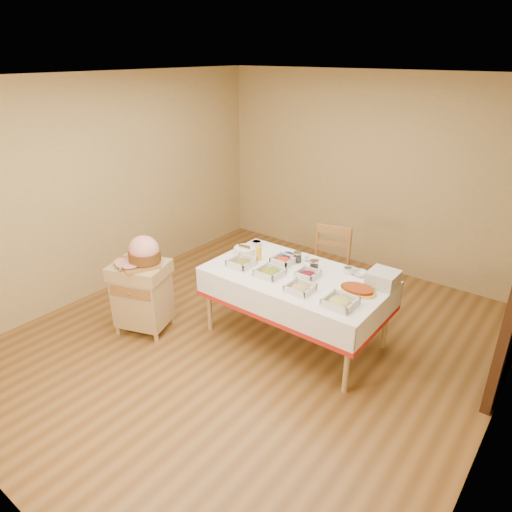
{
  "coord_description": "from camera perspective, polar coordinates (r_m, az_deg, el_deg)",
  "views": [
    {
      "loc": [
        2.47,
        -3.17,
        2.81
      ],
      "look_at": [
        -0.13,
        0.2,
        0.88
      ],
      "focal_mm": 32.0,
      "sensor_mm": 36.0,
      "label": 1
    }
  ],
  "objects": [
    {
      "name": "serving_dish_f",
      "position": [
        4.53,
        6.47,
        -2.27
      ],
      "size": [
        0.21,
        0.2,
        0.1
      ],
      "color": "silver",
      "rests_on": "dining_table"
    },
    {
      "name": "small_bowl_left",
      "position": [
        5.21,
        0.07,
        1.6
      ],
      "size": [
        0.12,
        0.12,
        0.06
      ],
      "color": "silver",
      "rests_on": "dining_table"
    },
    {
      "name": "serving_dish_b",
      "position": [
        4.54,
        1.74,
        -2.04
      ],
      "size": [
        0.25,
        0.25,
        0.1
      ],
      "color": "silver",
      "rests_on": "dining_table"
    },
    {
      "name": "preserve_jar_right",
      "position": [
        4.65,
        7.27,
        -1.29
      ],
      "size": [
        0.09,
        0.09,
        0.12
      ],
      "color": "silver",
      "rests_on": "dining_table"
    },
    {
      "name": "serving_dish_a",
      "position": [
        4.74,
        -1.83,
        -0.84
      ],
      "size": [
        0.25,
        0.24,
        0.11
      ],
      "color": "silver",
      "rests_on": "dining_table"
    },
    {
      "name": "preserve_jar_left",
      "position": [
        4.83,
        5.2,
        -0.19
      ],
      "size": [
        0.09,
        0.09,
        0.11
      ],
      "color": "silver",
      "rests_on": "dining_table"
    },
    {
      "name": "brass_platter",
      "position": [
        4.34,
        12.63,
        -4.13
      ],
      "size": [
        0.34,
        0.25,
        0.04
      ],
      "color": "gold",
      "rests_on": "dining_table"
    },
    {
      "name": "bowl_small_imported",
      "position": [
        4.65,
        12.86,
        -2.13
      ],
      "size": [
        0.16,
        0.16,
        0.04
      ],
      "primitive_type": "imported",
      "rotation": [
        0.0,
        0.0,
        0.13
      ],
      "color": "silver",
      "rests_on": "dining_table"
    },
    {
      "name": "dining_chair",
      "position": [
        5.3,
        9.01,
        -1.68
      ],
      "size": [
        0.54,
        0.52,
        0.99
      ],
      "color": "#9B6833",
      "rests_on": "ground"
    },
    {
      "name": "mustard_bottle",
      "position": [
        4.85,
        0.35,
        0.42
      ],
      "size": [
        0.06,
        0.06,
        0.19
      ],
      "color": "gold",
      "rests_on": "dining_table"
    },
    {
      "name": "room_shell",
      "position": [
        4.3,
        -0.23,
        3.8
      ],
      "size": [
        5.0,
        5.0,
        5.0
      ],
      "color": "brown",
      "rests_on": "ground"
    },
    {
      "name": "small_bowl_right",
      "position": [
        4.67,
        11.51,
        -1.73
      ],
      "size": [
        0.12,
        0.12,
        0.06
      ],
      "color": "silver",
      "rests_on": "dining_table"
    },
    {
      "name": "bowl_white_imported",
      "position": [
        4.89,
        6.97,
        -0.38
      ],
      "size": [
        0.16,
        0.16,
        0.03
      ],
      "primitive_type": "imported",
      "rotation": [
        0.0,
        0.0,
        0.14
      ],
      "color": "silver",
      "rests_on": "dining_table"
    },
    {
      "name": "ham_on_board",
      "position": [
        4.8,
        -13.92,
        0.43
      ],
      "size": [
        0.47,
        0.44,
        0.31
      ],
      "color": "#9B6833",
      "rests_on": "butcher_cart"
    },
    {
      "name": "small_bowl_mid",
      "position": [
        4.91,
        3.97,
        0.02
      ],
      "size": [
        0.13,
        0.13,
        0.05
      ],
      "color": "#1B2050",
      "rests_on": "dining_table"
    },
    {
      "name": "dining_table",
      "position": [
        4.66,
        4.99,
        -4.09
      ],
      "size": [
        1.82,
        1.02,
        0.76
      ],
      "color": "tan",
      "rests_on": "ground"
    },
    {
      "name": "serving_dish_c",
      "position": [
        4.27,
        5.53,
        -4.0
      ],
      "size": [
        0.23,
        0.23,
        0.09
      ],
      "color": "silver",
      "rests_on": "dining_table"
    },
    {
      "name": "bread_basket",
      "position": [
        4.99,
        -1.45,
        0.65
      ],
      "size": [
        0.23,
        0.23,
        0.1
      ],
      "color": "white",
      "rests_on": "dining_table"
    },
    {
      "name": "butcher_cart",
      "position": [
        5.02,
        -14.05,
        -4.49
      ],
      "size": [
        0.68,
        0.63,
        0.79
      ],
      "color": "tan",
      "rests_on": "ground"
    },
    {
      "name": "serving_dish_d",
      "position": [
        4.09,
        10.47,
        -5.64
      ],
      "size": [
        0.26,
        0.26,
        0.1
      ],
      "color": "silver",
      "rests_on": "dining_table"
    },
    {
      "name": "serving_dish_e",
      "position": [
        4.8,
        3.45,
        -0.53
      ],
      "size": [
        0.23,
        0.22,
        0.1
      ],
      "color": "silver",
      "rests_on": "dining_table"
    },
    {
      "name": "plate_stack",
      "position": [
        4.49,
        15.61,
        -2.74
      ],
      "size": [
        0.27,
        0.27,
        0.15
      ],
      "color": "silver",
      "rests_on": "dining_table"
    }
  ]
}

